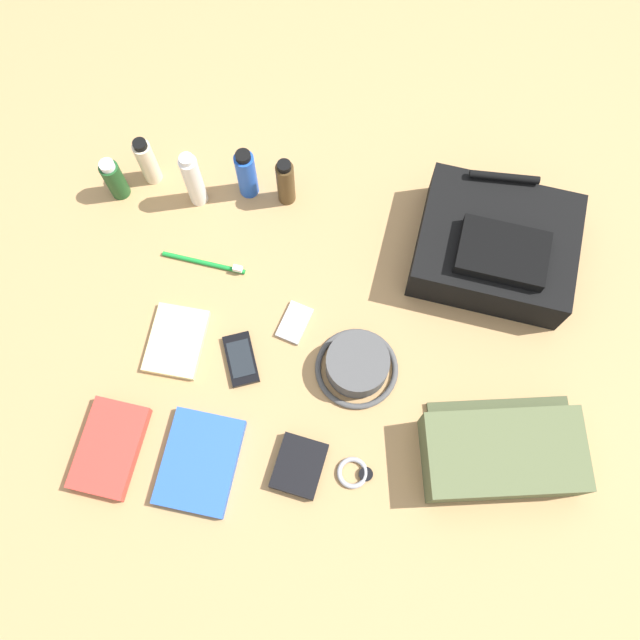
# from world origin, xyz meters

# --- Properties ---
(ground_plane) EXTENTS (2.64, 2.02, 0.02)m
(ground_plane) POSITION_xyz_m (0.00, 0.00, -0.01)
(ground_plane) COLOR tan
(ground_plane) RESTS_ON ground
(backpack) EXTENTS (0.36, 0.31, 0.14)m
(backpack) POSITION_xyz_m (0.35, 0.20, 0.06)
(backpack) COLOR black
(backpack) RESTS_ON ground_plane
(toiletry_pouch) EXTENTS (0.32, 0.24, 0.09)m
(toiletry_pouch) POSITION_xyz_m (0.38, -0.23, 0.04)
(toiletry_pouch) COLOR #56603D
(toiletry_pouch) RESTS_ON ground_plane
(bucket_hat) EXTENTS (0.17, 0.17, 0.07)m
(bucket_hat) POSITION_xyz_m (0.09, -0.08, 0.03)
(bucket_hat) COLOR #4C4C4C
(bucket_hat) RESTS_ON ground_plane
(shampoo_bottle) EXTENTS (0.04, 0.04, 0.12)m
(shampoo_bottle) POSITION_xyz_m (-0.48, 0.27, 0.06)
(shampoo_bottle) COLOR #19471E
(shampoo_bottle) RESTS_ON ground_plane
(lotion_bottle) EXTENTS (0.04, 0.04, 0.14)m
(lotion_bottle) POSITION_xyz_m (-0.42, 0.32, 0.07)
(lotion_bottle) COLOR beige
(lotion_bottle) RESTS_ON ground_plane
(toothpaste_tube) EXTENTS (0.04, 0.04, 0.17)m
(toothpaste_tube) POSITION_xyz_m (-0.31, 0.27, 0.08)
(toothpaste_tube) COLOR white
(toothpaste_tube) RESTS_ON ground_plane
(deodorant_spray) EXTENTS (0.04, 0.04, 0.14)m
(deodorant_spray) POSITION_xyz_m (-0.20, 0.31, 0.07)
(deodorant_spray) COLOR blue
(deodorant_spray) RESTS_ON ground_plane
(cologne_bottle) EXTENTS (0.04, 0.04, 0.14)m
(cologne_bottle) POSITION_xyz_m (-0.11, 0.30, 0.07)
(cologne_bottle) COLOR #473319
(cologne_bottle) RESTS_ON ground_plane
(paperback_novel) EXTENTS (0.13, 0.20, 0.03)m
(paperback_novel) POSITION_xyz_m (-0.38, -0.30, 0.01)
(paperback_novel) COLOR red
(paperback_novel) RESTS_ON ground_plane
(travel_guidebook) EXTENTS (0.16, 0.20, 0.02)m
(travel_guidebook) POSITION_xyz_m (-0.20, -0.31, 0.01)
(travel_guidebook) COLOR blue
(travel_guidebook) RESTS_ON ground_plane
(cell_phone) EXTENTS (0.09, 0.12, 0.01)m
(cell_phone) POSITION_xyz_m (-0.15, -0.09, 0.01)
(cell_phone) COLOR black
(cell_phone) RESTS_ON ground_plane
(media_player) EXTENTS (0.07, 0.10, 0.01)m
(media_player) POSITION_xyz_m (-0.05, -0.00, 0.01)
(media_player) COLOR #B7B7BC
(media_player) RESTS_ON ground_plane
(wristwatch) EXTENTS (0.07, 0.06, 0.01)m
(wristwatch) POSITION_xyz_m (0.10, -0.30, 0.01)
(wristwatch) COLOR #99999E
(wristwatch) RESTS_ON ground_plane
(toothbrush) EXTENTS (0.19, 0.03, 0.02)m
(toothbrush) POSITION_xyz_m (-0.26, 0.11, 0.01)
(toothbrush) COLOR #198C33
(toothbrush) RESTS_ON ground_plane
(wallet) EXTENTS (0.11, 0.12, 0.02)m
(wallet) POSITION_xyz_m (-0.01, -0.29, 0.01)
(wallet) COLOR black
(wallet) RESTS_ON ground_plane
(notepad) EXTENTS (0.12, 0.16, 0.02)m
(notepad) POSITION_xyz_m (-0.29, -0.07, 0.01)
(notepad) COLOR beige
(notepad) RESTS_ON ground_plane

